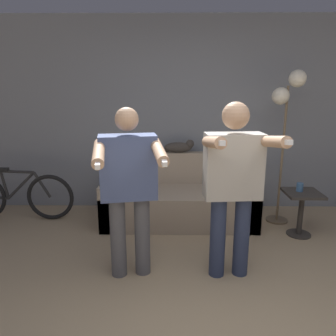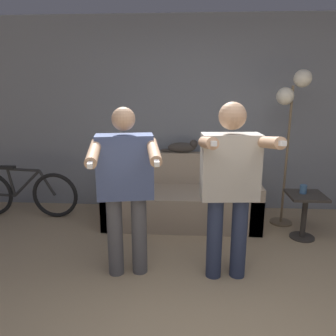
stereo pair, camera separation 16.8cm
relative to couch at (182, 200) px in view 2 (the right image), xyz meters
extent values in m
cube|color=gray|center=(0.30, 0.54, 1.03)|extent=(10.00, 0.05, 2.60)
cube|color=tan|center=(0.00, -0.04, -0.06)|extent=(1.90, 0.82, 0.43)
cube|color=tan|center=(0.00, 0.30, 0.36)|extent=(1.90, 0.14, 0.41)
cube|color=tan|center=(-0.87, -0.04, 0.01)|extent=(0.16, 0.82, 0.57)
cube|color=tan|center=(0.87, -0.04, 0.01)|extent=(0.16, 0.82, 0.57)
cylinder|color=#56565B|center=(-0.58, -1.27, 0.10)|extent=(0.14, 0.14, 0.74)
cylinder|color=#56565B|center=(-0.36, -1.23, 0.10)|extent=(0.14, 0.14, 0.74)
cube|color=#475684|center=(-0.47, -1.25, 0.75)|extent=(0.52, 0.30, 0.56)
sphere|color=tan|center=(-0.47, -1.25, 1.16)|extent=(0.20, 0.20, 0.20)
cylinder|color=tan|center=(-0.65, -1.54, 0.93)|extent=(0.18, 0.52, 0.15)
cube|color=white|center=(-0.61, -1.78, 0.90)|extent=(0.06, 0.13, 0.05)
cylinder|color=tan|center=(-0.20, -1.46, 0.93)|extent=(0.18, 0.52, 0.15)
cube|color=white|center=(-0.15, -1.70, 0.90)|extent=(0.06, 0.13, 0.05)
cylinder|color=#2D3856|center=(0.32, -1.26, 0.10)|extent=(0.14, 0.14, 0.75)
cylinder|color=#2D3856|center=(0.54, -1.24, 0.10)|extent=(0.14, 0.14, 0.75)
cube|color=#B7B2A8|center=(0.43, -1.25, 0.76)|extent=(0.51, 0.26, 0.57)
sphere|color=tan|center=(0.43, -1.25, 1.19)|extent=(0.23, 0.23, 0.23)
cylinder|color=tan|center=(0.22, -1.52, 1.01)|extent=(0.13, 0.51, 0.16)
cube|color=white|center=(0.24, -1.77, 1.05)|extent=(0.05, 0.13, 0.05)
cylinder|color=tan|center=(0.68, -1.48, 1.01)|extent=(0.13, 0.51, 0.16)
cube|color=white|center=(0.70, -1.73, 1.05)|extent=(0.05, 0.13, 0.05)
ellipsoid|color=#3D3833|center=(-0.01, 0.30, 0.63)|extent=(0.37, 0.12, 0.14)
sphere|color=#3D3833|center=(0.15, 0.30, 0.68)|extent=(0.11, 0.11, 0.11)
ellipsoid|color=#3D3833|center=(-0.20, 0.31, 0.59)|extent=(0.20, 0.04, 0.04)
cone|color=#3D3833|center=(0.13, 0.28, 0.72)|extent=(0.03, 0.03, 0.03)
cone|color=#3D3833|center=(0.13, 0.32, 0.72)|extent=(0.03, 0.03, 0.03)
cylinder|color=#756047|center=(1.27, -0.01, -0.26)|extent=(0.27, 0.27, 0.02)
cylinder|color=#756047|center=(1.27, -0.01, 0.58)|extent=(0.03, 0.03, 1.70)
sphere|color=white|center=(1.37, -0.01, 1.51)|extent=(0.20, 0.20, 0.20)
sphere|color=white|center=(1.19, -0.01, 1.31)|extent=(0.20, 0.20, 0.20)
cylinder|color=#38332D|center=(1.40, -0.42, -0.27)|extent=(0.28, 0.28, 0.02)
cylinder|color=#38332D|center=(1.40, -0.42, -0.03)|extent=(0.06, 0.06, 0.50)
cube|color=#38332D|center=(1.40, -0.42, 0.24)|extent=(0.40, 0.40, 0.03)
cylinder|color=#3D6693|center=(1.37, -0.39, 0.30)|extent=(0.08, 0.08, 0.10)
torus|color=black|center=(-1.66, 0.01, 0.03)|extent=(0.61, 0.05, 0.61)
cylinder|color=#282828|center=(-2.03, 0.01, 0.19)|extent=(0.39, 0.04, 0.37)
cylinder|color=#282828|center=(-2.24, 0.01, 0.19)|extent=(0.10, 0.04, 0.37)
cylinder|color=#282828|center=(-2.06, 0.01, 0.37)|extent=(0.43, 0.04, 0.05)
cylinder|color=#282828|center=(-2.38, 0.01, 0.02)|extent=(0.33, 0.04, 0.05)
cylinder|color=#282828|center=(-1.75, 0.01, 0.19)|extent=(0.21, 0.04, 0.35)
cube|color=black|center=(-2.27, 0.01, 0.40)|extent=(0.20, 0.07, 0.04)
camera|label=1|loc=(-0.09, -3.98, 1.43)|focal=35.00mm
camera|label=2|loc=(0.07, -3.97, 1.43)|focal=35.00mm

